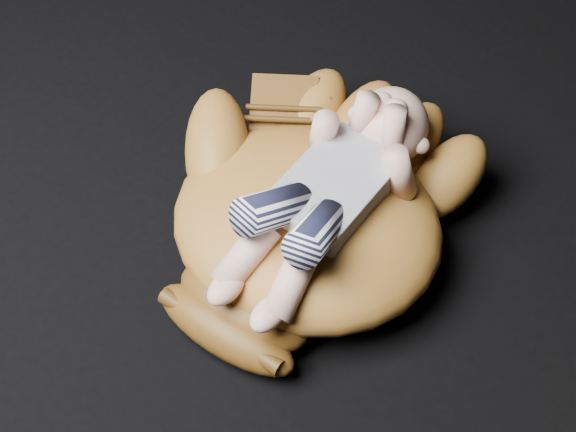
% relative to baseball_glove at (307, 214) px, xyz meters
% --- Properties ---
extents(baseball_glove, '(0.54, 0.59, 0.16)m').
position_rel_baseball_glove_xyz_m(baseball_glove, '(0.00, 0.00, 0.00)').
color(baseball_glove, brown).
rests_on(baseball_glove, ground).
extents(newborn_baby, '(0.25, 0.42, 0.16)m').
position_rel_baseball_glove_xyz_m(newborn_baby, '(0.02, -0.01, 0.06)').
color(newborn_baby, '#D39F88').
rests_on(newborn_baby, baseball_glove).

